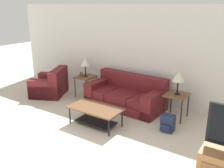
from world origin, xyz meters
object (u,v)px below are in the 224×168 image
armchair (50,85)px  backpack (168,123)px  side_table_left (86,78)px  couch (126,96)px  coffee_table (95,112)px  side_table_right (177,97)px  table_lamp_right (179,77)px  table_lamp_left (85,62)px

armchair → backpack: size_ratio=3.58×
side_table_left → armchair: bearing=-152.8°
backpack → couch: bearing=154.4°
coffee_table → side_table_left: (-1.37, 1.34, 0.23)m
armchair → coffee_table: 2.48m
couch → side_table_left: bearing=179.5°
coffee_table → side_table_right: (1.36, 1.34, 0.23)m
side_table_left → side_table_right: size_ratio=1.00×
table_lamp_right → couch: bearing=-179.5°
couch → coffee_table: 1.33m
table_lamp_right → backpack: size_ratio=1.47×
armchair → backpack: 3.79m
side_table_left → table_lamp_right: size_ratio=1.12×
side_table_right → coffee_table: bearing=-135.5°
table_lamp_right → backpack: 1.10m
armchair → table_lamp_left: bearing=27.2°
table_lamp_right → coffee_table: bearing=-135.5°
side_table_right → backpack: size_ratio=1.64×
coffee_table → table_lamp_right: bearing=44.5°
side_table_right → table_lamp_left: table_lamp_left is taller
couch → side_table_right: size_ratio=3.44×
table_lamp_right → table_lamp_left: bearing=180.0°
side_table_left → table_lamp_right: bearing=0.0°
coffee_table → armchair: bearing=160.1°
couch → backpack: size_ratio=5.65×
table_lamp_right → backpack: (0.09, -0.71, -0.84)m
couch → armchair: (-2.33, -0.48, 0.00)m
table_lamp_left → backpack: 3.03m
side_table_right → side_table_left: bearing=180.0°
armchair → side_table_right: 3.74m
couch → table_lamp_right: (1.36, 0.01, 0.73)m
armchair → table_lamp_left: table_lamp_left is taller
armchair → backpack: armchair is taller
side_table_right → couch: bearing=-179.5°
coffee_table → table_lamp_right: (1.36, 1.34, 0.70)m
armchair → side_table_right: (3.69, 0.49, 0.25)m
side_table_left → table_lamp_right: table_lamp_right is taller
couch → backpack: 1.61m
armchair → coffee_table: armchair is taller
armchair → side_table_left: 1.11m
couch → table_lamp_right: table_lamp_right is taller
couch → armchair: 2.38m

